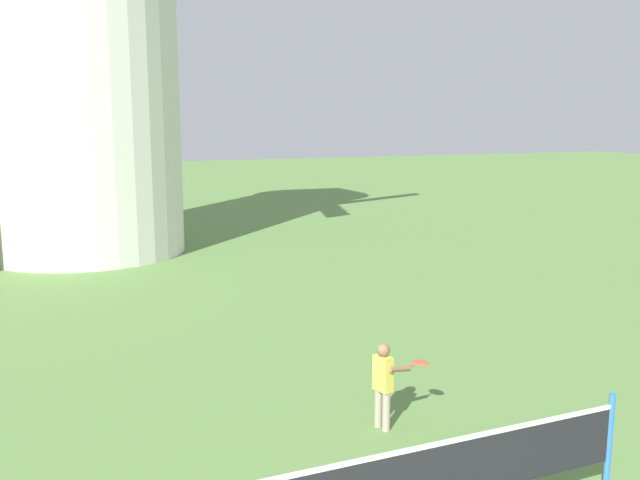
% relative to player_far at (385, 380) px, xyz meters
% --- Properties ---
extents(player_far, '(0.73, 0.36, 1.09)m').
position_rel_player_far_xyz_m(player_far, '(0.00, 0.00, 0.00)').
color(player_far, '#9E937F').
rests_on(player_far, ground_plane).
extents(parked_car_cream, '(4.47, 1.93, 1.56)m').
position_rel_player_far_xyz_m(parked_car_cream, '(-1.36, 21.38, 0.19)').
color(parked_car_cream, silver).
rests_on(parked_car_cream, ground_plane).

